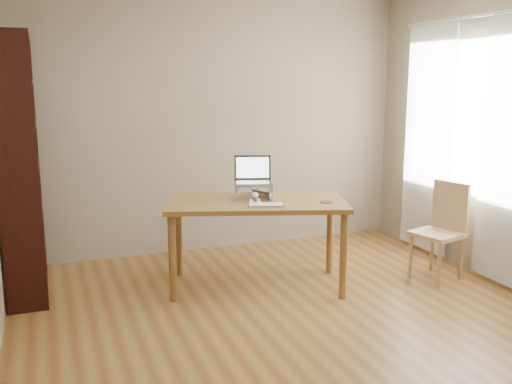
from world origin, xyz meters
name	(u,v)px	position (x,y,z in m)	size (l,w,h in m)	color
room	(317,149)	(0.03, 0.01, 1.30)	(4.04, 4.54, 2.64)	brown
bookshelf	(20,168)	(-1.83, 1.55, 1.05)	(0.30, 0.90, 2.10)	black
curtains	(466,144)	(1.92, 0.80, 1.17)	(0.03, 1.90, 2.25)	silver
desk	(257,211)	(-0.01, 1.04, 0.66)	(1.64, 1.16, 0.75)	brown
laptop_stand	(253,189)	(-0.01, 1.12, 0.83)	(0.32, 0.25, 0.13)	silver
laptop	(251,176)	(-0.01, 1.17, 0.94)	(0.36, 0.35, 0.22)	silver
keyboard	(266,205)	(-0.01, 0.82, 0.76)	(0.31, 0.22, 0.02)	silver
coaster	(326,202)	(0.51, 0.77, 0.75)	(0.11, 0.11, 0.01)	brown
cat	(251,190)	(-0.02, 1.15, 0.82)	(0.25, 0.49, 0.16)	#4F443E
chair	(443,228)	(1.62, 0.66, 0.46)	(0.47, 0.47, 0.85)	#9E7E56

